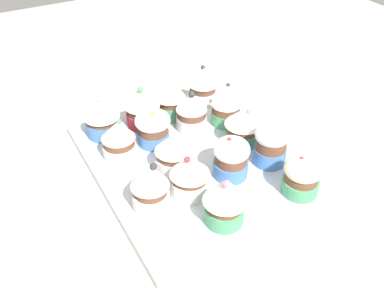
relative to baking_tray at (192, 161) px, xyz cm
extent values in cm
cube|color=#B2A899|center=(0.00, 0.00, -2.10)|extent=(180.00, 180.00, 3.00)
cube|color=silver|center=(0.00, 0.00, 0.00)|extent=(38.23, 31.22, 1.20)
cylinder|color=#477AC6|center=(-13.83, -10.30, 1.95)|extent=(5.95, 5.95, 2.71)
cylinder|color=brown|center=(-13.83, -10.30, 3.84)|extent=(5.37, 5.37, 1.07)
cone|color=#F4EDC6|center=(-13.83, -10.30, 6.06)|extent=(6.34, 6.34, 3.37)
sphere|color=pink|center=(-13.67, -10.41, 7.66)|extent=(0.62, 0.62, 0.62)
cylinder|color=white|center=(-6.56, -10.11, 1.78)|extent=(5.56, 5.56, 2.35)
cylinder|color=brown|center=(-6.56, -10.11, 3.62)|extent=(5.24, 5.24, 1.33)
cone|color=#F4EDC6|center=(-6.56, -10.11, 5.76)|extent=(5.61, 5.61, 2.95)
sphere|color=#4CB266|center=(-6.87, -9.57, 7.12)|extent=(0.79, 0.79, 0.79)
cylinder|color=white|center=(6.73, -10.57, 1.96)|extent=(5.43, 5.43, 2.72)
cylinder|color=brown|center=(6.73, -10.57, 4.02)|extent=(4.80, 4.80, 1.40)
cone|color=white|center=(6.73, -10.57, 6.59)|extent=(5.57, 5.57, 3.74)
sphere|color=#333338|center=(7.22, -10.05, 8.31)|extent=(1.00, 1.00, 1.00)
cylinder|color=#D1333D|center=(-13.26, -2.86, 1.87)|extent=(6.05, 6.05, 2.54)
cylinder|color=brown|center=(-13.26, -2.86, 3.89)|extent=(5.64, 5.64, 1.49)
cone|color=#F4EDC6|center=(-13.26, -2.86, 6.51)|extent=(6.49, 6.49, 3.74)
sphere|color=#4CB266|center=(-12.68, -3.15, 8.23)|extent=(1.01, 1.01, 1.01)
cylinder|color=#477AC6|center=(-7.12, -3.64, 1.73)|extent=(5.44, 5.44, 2.26)
cylinder|color=brown|center=(-7.12, -3.64, 3.52)|extent=(5.20, 5.20, 1.32)
ellipsoid|color=white|center=(-7.12, -3.64, 5.19)|extent=(6.09, 6.09, 3.35)
sphere|color=#EAD64C|center=(-6.57, -3.82, 6.71)|extent=(1.03, 1.03, 1.03)
cylinder|color=white|center=(0.81, -3.88, 1.85)|extent=(5.85, 5.85, 2.49)
cylinder|color=brown|center=(0.81, -3.88, 3.69)|extent=(5.20, 5.20, 1.20)
cone|color=white|center=(0.81, -3.88, 5.80)|extent=(5.86, 5.86, 3.01)
cylinder|color=white|center=(6.77, -4.19, 1.86)|extent=(6.00, 6.00, 2.51)
cylinder|color=brown|center=(6.77, -4.19, 3.62)|extent=(5.30, 5.30, 1.01)
cone|color=white|center=(6.77, -4.19, 5.66)|extent=(6.08, 6.08, 3.07)
sphere|color=red|center=(6.80, -4.63, 7.05)|extent=(0.97, 0.97, 0.97)
cylinder|color=#4C9E6B|center=(14.17, -2.88, 1.87)|extent=(5.53, 5.53, 2.54)
cylinder|color=brown|center=(14.17, -2.88, 3.82)|extent=(4.92, 4.92, 1.36)
cone|color=white|center=(14.17, -2.88, 6.34)|extent=(6.16, 6.16, 3.68)
sphere|color=pink|center=(14.74, -3.19, 8.01)|extent=(1.08, 1.08, 1.08)
cylinder|color=#4C9E6B|center=(-13.22, 2.82, 1.93)|extent=(5.39, 5.39, 2.65)
cylinder|color=brown|center=(-13.22, 2.82, 3.93)|extent=(4.83, 4.83, 1.36)
cone|color=white|center=(-13.22, 2.82, 6.48)|extent=(5.75, 5.75, 3.75)
cylinder|color=white|center=(-7.81, 4.27, 1.88)|extent=(5.50, 5.50, 2.57)
cylinder|color=brown|center=(-7.81, 4.27, 3.89)|extent=(5.27, 5.27, 1.45)
cone|color=white|center=(-7.81, 4.27, 6.36)|extent=(5.60, 5.60, 3.49)
sphere|color=#333338|center=(-7.41, 4.12, 7.93)|extent=(1.18, 1.18, 1.18)
cylinder|color=#477AC6|center=(6.47, 3.31, 1.89)|extent=(5.50, 5.50, 2.57)
cylinder|color=brown|center=(6.47, 3.31, 3.84)|extent=(5.02, 5.02, 1.33)
ellipsoid|color=white|center=(6.47, 3.31, 5.59)|extent=(5.67, 5.67, 3.63)
sphere|color=red|center=(6.08, 3.01, 7.29)|extent=(0.81, 0.81, 0.81)
cylinder|color=white|center=(-14.73, 10.75, 1.84)|extent=(5.46, 5.46, 2.48)
cylinder|color=brown|center=(-14.73, 10.75, 3.77)|extent=(5.01, 5.01, 1.38)
cone|color=white|center=(-14.73, 10.75, 6.35)|extent=(5.58, 5.58, 3.77)
sphere|color=#333338|center=(-14.88, 10.73, 8.11)|extent=(0.83, 0.83, 0.83)
cylinder|color=#4C9E6B|center=(-6.21, 10.59, 1.83)|extent=(5.27, 5.27, 2.46)
cylinder|color=brown|center=(-6.21, 10.59, 3.80)|extent=(5.06, 5.06, 1.48)
cone|color=white|center=(-6.21, 10.59, 6.43)|extent=(5.28, 5.28, 3.78)
sphere|color=#333338|center=(-6.68, 11.09, 8.22)|extent=(0.70, 0.70, 0.70)
cylinder|color=#4C9E6B|center=(0.34, 10.06, 1.78)|extent=(6.17, 6.17, 2.36)
cylinder|color=brown|center=(0.34, 10.06, 3.57)|extent=(5.83, 5.83, 1.22)
cone|color=white|center=(0.34, 10.06, 5.66)|extent=(6.50, 6.50, 2.96)
sphere|color=pink|center=(0.69, 10.44, 7.04)|extent=(0.70, 0.70, 0.70)
cylinder|color=#477AC6|center=(6.89, 10.63, 2.00)|extent=(5.31, 5.31, 2.80)
cylinder|color=brown|center=(6.89, 10.63, 4.19)|extent=(5.00, 5.00, 1.59)
ellipsoid|color=white|center=(6.89, 10.63, 6.06)|extent=(5.53, 5.53, 3.58)
cylinder|color=#4C9E6B|center=(14.87, 10.26, 1.75)|extent=(5.50, 5.50, 2.29)
cylinder|color=brown|center=(14.87, 10.26, 3.48)|extent=(4.87, 4.87, 1.17)
ellipsoid|color=#F4EDC6|center=(14.87, 10.26, 5.14)|extent=(5.66, 5.66, 3.60)
sphere|color=red|center=(14.43, 9.95, 6.84)|extent=(0.65, 0.65, 0.65)
camera|label=1|loc=(47.98, -27.00, 45.39)|focal=39.85mm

